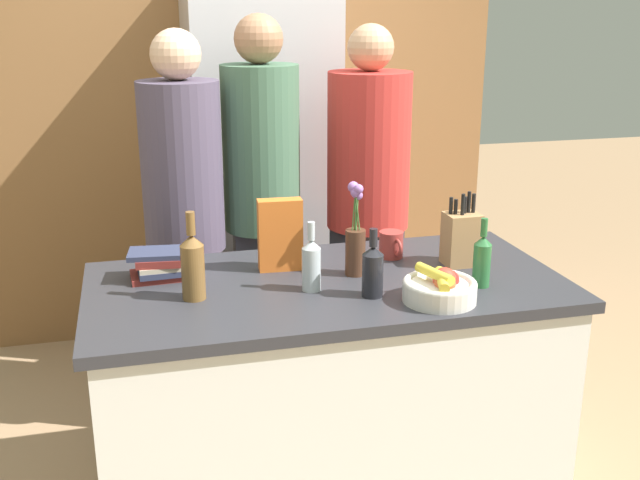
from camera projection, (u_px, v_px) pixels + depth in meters
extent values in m
cube|color=silver|center=(327.00, 401.00, 2.76)|extent=(1.60, 0.79, 0.87)
cube|color=#2D2D33|center=(327.00, 286.00, 2.63)|extent=(1.66, 0.83, 0.04)
cube|color=olive|center=(244.00, 105.00, 4.19)|extent=(2.86, 0.12, 2.60)
cube|color=#B7B7BC|center=(262.00, 169.00, 3.96)|extent=(0.73, 0.60, 2.01)
cylinder|color=#B7B7BC|center=(261.00, 163.00, 3.62)|extent=(0.02, 0.02, 1.10)
cylinder|color=silver|center=(439.00, 292.00, 2.44)|extent=(0.24, 0.24, 0.06)
torus|color=silver|center=(440.00, 283.00, 2.43)|extent=(0.24, 0.24, 0.02)
sphere|color=#C64C23|center=(444.00, 283.00, 2.42)|extent=(0.07, 0.07, 0.07)
sphere|color=red|center=(449.00, 280.00, 2.44)|extent=(0.07, 0.07, 0.07)
sphere|color=#99B233|center=(443.00, 278.00, 2.48)|extent=(0.06, 0.06, 0.06)
sphere|color=red|center=(444.00, 279.00, 2.43)|extent=(0.08, 0.08, 0.08)
sphere|color=#C64C23|center=(445.00, 283.00, 2.41)|extent=(0.07, 0.07, 0.07)
cylinder|color=yellow|center=(442.00, 280.00, 2.40)|extent=(0.08, 0.17, 0.03)
cylinder|color=yellow|center=(435.00, 274.00, 2.42)|extent=(0.08, 0.17, 0.03)
cube|color=#A87A4C|center=(461.00, 239.00, 2.76)|extent=(0.12, 0.11, 0.20)
cylinder|color=black|center=(451.00, 207.00, 2.73)|extent=(0.01, 0.01, 0.07)
cylinder|color=black|center=(456.00, 208.00, 2.73)|extent=(0.01, 0.01, 0.06)
cylinder|color=black|center=(463.00, 206.00, 2.71)|extent=(0.01, 0.01, 0.09)
cylinder|color=black|center=(465.00, 206.00, 2.74)|extent=(0.01, 0.01, 0.07)
cylinder|color=black|center=(469.00, 203.00, 2.74)|extent=(0.01, 0.01, 0.09)
cylinder|color=black|center=(474.00, 204.00, 2.74)|extent=(0.01, 0.01, 0.08)
cylinder|color=#4C2D1E|center=(355.00, 252.00, 2.66)|extent=(0.07, 0.07, 0.17)
cylinder|color=#477538|center=(357.00, 213.00, 2.62)|extent=(0.01, 0.02, 0.13)
sphere|color=#9966B2|center=(358.00, 195.00, 2.60)|extent=(0.03, 0.03, 0.03)
cylinder|color=#477538|center=(356.00, 212.00, 2.62)|extent=(0.01, 0.01, 0.13)
sphere|color=#9966B2|center=(356.00, 194.00, 2.60)|extent=(0.03, 0.03, 0.03)
cylinder|color=#477538|center=(354.00, 209.00, 2.62)|extent=(0.02, 0.02, 0.15)
sphere|color=#9966B2|center=(353.00, 187.00, 2.60)|extent=(0.04, 0.04, 0.04)
cylinder|color=#477538|center=(355.00, 211.00, 2.62)|extent=(0.01, 0.01, 0.14)
sphere|color=#9966B2|center=(355.00, 192.00, 2.59)|extent=(0.04, 0.04, 0.04)
cylinder|color=#477538|center=(357.00, 210.00, 2.61)|extent=(0.03, 0.01, 0.15)
sphere|color=#9966B2|center=(359.00, 189.00, 2.58)|extent=(0.03, 0.03, 0.03)
cube|color=orange|center=(280.00, 235.00, 2.70)|extent=(0.16, 0.07, 0.26)
cylinder|color=#99332D|center=(391.00, 244.00, 2.86)|extent=(0.09, 0.09, 0.10)
torus|color=#99332D|center=(397.00, 248.00, 2.81)|extent=(0.02, 0.07, 0.07)
cube|color=maroon|center=(159.00, 275.00, 2.65)|extent=(0.20, 0.15, 0.02)
cube|color=#2D334C|center=(161.00, 271.00, 2.63)|extent=(0.16, 0.14, 0.02)
cube|color=#B7A88E|center=(160.00, 265.00, 2.64)|extent=(0.16, 0.15, 0.02)
cube|color=maroon|center=(159.00, 260.00, 2.62)|extent=(0.16, 0.14, 0.03)
cube|color=#2D334C|center=(157.00, 253.00, 2.62)|extent=(0.21, 0.15, 0.02)
cylinder|color=#286633|center=(482.00, 265.00, 2.56)|extent=(0.06, 0.06, 0.15)
cone|color=#286633|center=(483.00, 240.00, 2.53)|extent=(0.06, 0.06, 0.03)
cylinder|color=#286633|center=(484.00, 227.00, 2.52)|extent=(0.02, 0.02, 0.06)
cylinder|color=#B2BCC1|center=(311.00, 269.00, 2.52)|extent=(0.06, 0.06, 0.15)
cone|color=#B2BCC1|center=(311.00, 244.00, 2.49)|extent=(0.06, 0.06, 0.03)
cylinder|color=#B2BCC1|center=(311.00, 231.00, 2.48)|extent=(0.02, 0.02, 0.06)
cylinder|color=brown|center=(193.00, 272.00, 2.44)|extent=(0.08, 0.08, 0.18)
cone|color=brown|center=(191.00, 240.00, 2.41)|extent=(0.08, 0.08, 0.04)
cylinder|color=brown|center=(190.00, 223.00, 2.39)|extent=(0.03, 0.03, 0.08)
cylinder|color=black|center=(373.00, 275.00, 2.47)|extent=(0.07, 0.07, 0.14)
cone|color=black|center=(373.00, 251.00, 2.44)|extent=(0.07, 0.07, 0.03)
cylinder|color=black|center=(373.00, 238.00, 2.43)|extent=(0.03, 0.03, 0.06)
cube|color=#383842|center=(192.00, 338.00, 3.32)|extent=(0.26, 0.18, 0.84)
cylinder|color=#4C4256|center=(182.00, 167.00, 3.09)|extent=(0.34, 0.34, 0.70)
sphere|color=#DBAD89|center=(176.00, 54.00, 2.95)|extent=(0.20, 0.20, 0.20)
cube|color=#383842|center=(265.00, 316.00, 3.52)|extent=(0.28, 0.19, 0.87)
cylinder|color=#42664C|center=(261.00, 149.00, 3.28)|extent=(0.34, 0.34, 0.72)
sphere|color=#996B4C|center=(258.00, 39.00, 3.14)|extent=(0.21, 0.21, 0.21)
cube|color=#383842|center=(366.00, 309.00, 3.62)|extent=(0.34, 0.29, 0.85)
cylinder|color=red|center=(369.00, 151.00, 3.39)|extent=(0.38, 0.38, 0.71)
sphere|color=tan|center=(371.00, 47.00, 3.25)|extent=(0.20, 0.20, 0.20)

